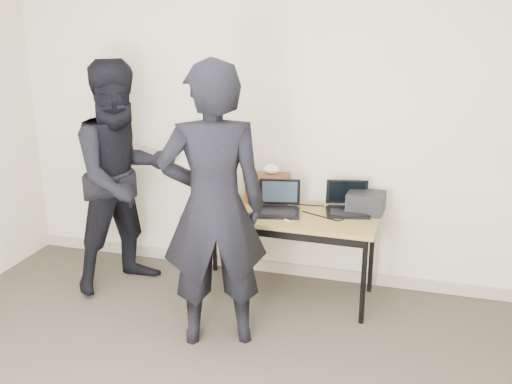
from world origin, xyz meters
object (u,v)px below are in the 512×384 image
at_px(desk, 282,220).
at_px(laptop_right, 347,205).
at_px(laptop_center, 279,205).
at_px(person_observer, 124,177).
at_px(person_typist, 213,208).
at_px(equipment_box, 366,202).
at_px(laptop_beige, 219,200).
at_px(leather_satchel, 268,187).

bearing_deg(desk, laptop_right, 20.13).
relative_size(laptop_center, person_observer, 0.20).
height_order(laptop_right, person_observer, person_observer).
bearing_deg(laptop_center, person_typist, -120.41).
height_order(desk, equipment_box, equipment_box).
bearing_deg(laptop_right, person_observer, 178.31).
bearing_deg(equipment_box, laptop_beige, -171.51).
relative_size(desk, person_typist, 0.77).
relative_size(equipment_box, person_observer, 0.15).
xyz_separation_m(desk, equipment_box, (0.63, 0.19, 0.14)).
xyz_separation_m(laptop_center, leather_satchel, (-0.15, 0.22, 0.07)).
xyz_separation_m(laptop_center, laptop_right, (0.52, 0.15, -0.00)).
distance_m(leather_satchel, person_typist, 1.00).
relative_size(laptop_beige, person_observer, 0.18).
bearing_deg(laptop_right, equipment_box, -0.90).
distance_m(laptop_center, laptop_right, 0.54).
xyz_separation_m(laptop_beige, leather_satchel, (0.35, 0.21, 0.08)).
bearing_deg(desk, leather_satchel, 129.49).
bearing_deg(leather_satchel, person_observer, -168.03).
bearing_deg(desk, person_observer, -172.94).
xyz_separation_m(laptop_beige, laptop_center, (0.50, -0.01, 0.01)).
relative_size(desk, equipment_box, 5.37).
xyz_separation_m(laptop_center, person_typist, (-0.27, -0.77, 0.21)).
bearing_deg(leather_satchel, laptop_center, -60.70).
bearing_deg(person_observer, laptop_beige, -44.29).
relative_size(laptop_beige, laptop_center, 0.91).
relative_size(laptop_beige, person_typist, 0.17).
distance_m(laptop_center, person_observer, 1.29).
bearing_deg(person_observer, leather_satchel, -37.56).
xyz_separation_m(desk, person_observer, (-1.30, -0.13, 0.28)).
bearing_deg(person_observer, desk, -49.54).
bearing_deg(desk, equipment_box, 18.24).
xyz_separation_m(person_typist, person_observer, (-1.00, 0.63, -0.04)).
distance_m(desk, laptop_beige, 0.54).
relative_size(laptop_right, leather_satchel, 1.02).
relative_size(leather_satchel, person_observer, 0.20).
distance_m(laptop_right, equipment_box, 0.15).
xyz_separation_m(laptop_center, person_observer, (-1.27, -0.14, 0.17)).
bearing_deg(person_typist, desk, -133.22).
relative_size(laptop_right, person_observer, 0.20).
xyz_separation_m(laptop_center, equipment_box, (0.66, 0.18, 0.02)).
distance_m(laptop_center, equipment_box, 0.68).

